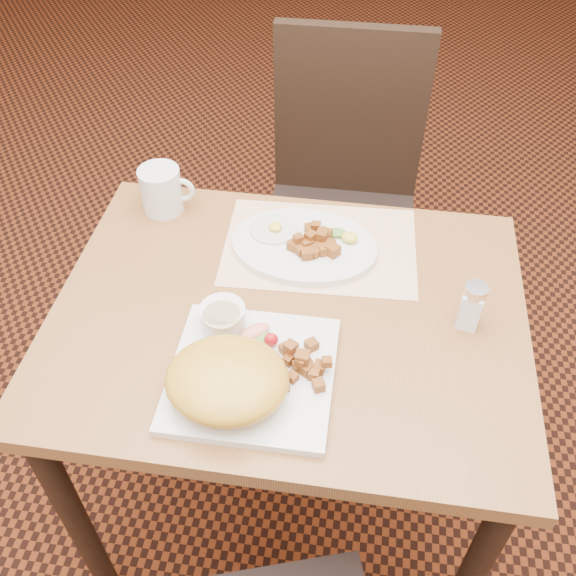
# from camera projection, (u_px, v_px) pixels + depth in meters

# --- Properties ---
(ground) EXTENTS (8.00, 8.00, 0.00)m
(ground) POSITION_uv_depth(u_px,v_px,m) (288.00, 496.00, 1.75)
(ground) COLOR black
(ground) RESTS_ON ground
(table) EXTENTS (0.90, 0.70, 0.75)m
(table) POSITION_uv_depth(u_px,v_px,m) (288.00, 347.00, 1.30)
(table) COLOR #965D2E
(table) RESTS_ON ground
(chair_far) EXTENTS (0.42, 0.43, 0.97)m
(chair_far) POSITION_uv_depth(u_px,v_px,m) (343.00, 191.00, 1.83)
(chair_far) COLOR black
(chair_far) RESTS_ON ground
(placemat) EXTENTS (0.41, 0.30, 0.00)m
(placemat) POSITION_uv_depth(u_px,v_px,m) (320.00, 247.00, 1.35)
(placemat) COLOR white
(placemat) RESTS_ON table
(plate_square) EXTENTS (0.28, 0.28, 0.02)m
(plate_square) POSITION_uv_depth(u_px,v_px,m) (252.00, 374.00, 1.11)
(plate_square) COLOR silver
(plate_square) RESTS_ON table
(plate_oval) EXTENTS (0.32, 0.25, 0.02)m
(plate_oval) POSITION_uv_depth(u_px,v_px,m) (304.00, 246.00, 1.33)
(plate_oval) COLOR silver
(plate_oval) RESTS_ON placemat
(hollandaise_mound) EXTENTS (0.20, 0.18, 0.08)m
(hollandaise_mound) POSITION_uv_depth(u_px,v_px,m) (226.00, 380.00, 1.04)
(hollandaise_mound) COLOR gold
(hollandaise_mound) RESTS_ON plate_square
(ramekin) EXTENTS (0.08, 0.09, 0.05)m
(ramekin) POSITION_uv_depth(u_px,v_px,m) (223.00, 317.00, 1.15)
(ramekin) COLOR silver
(ramekin) RESTS_ON plate_square
(garnish_sq) EXTENTS (0.08, 0.06, 0.03)m
(garnish_sq) POSITION_uv_depth(u_px,v_px,m) (260.00, 335.00, 1.14)
(garnish_sq) COLOR #387223
(garnish_sq) RESTS_ON plate_square
(fried_egg) EXTENTS (0.10, 0.10, 0.02)m
(fried_egg) POSITION_uv_depth(u_px,v_px,m) (274.00, 229.00, 1.35)
(fried_egg) COLOR white
(fried_egg) RESTS_ON plate_oval
(garnish_ov) EXTENTS (0.07, 0.05, 0.02)m
(garnish_ov) POSITION_uv_depth(u_px,v_px,m) (344.00, 235.00, 1.33)
(garnish_ov) COLOR #387223
(garnish_ov) RESTS_ON plate_oval
(salt_shaker) EXTENTS (0.05, 0.05, 0.10)m
(salt_shaker) POSITION_uv_depth(u_px,v_px,m) (472.00, 306.00, 1.16)
(salt_shaker) COLOR white
(salt_shaker) RESTS_ON table
(coffee_mug) EXTENTS (0.12, 0.09, 0.10)m
(coffee_mug) POSITION_uv_depth(u_px,v_px,m) (162.00, 190.00, 1.40)
(coffee_mug) COLOR silver
(coffee_mug) RESTS_ON table
(home_fries_sq) EXTENTS (0.10, 0.13, 0.04)m
(home_fries_sq) POSITION_uv_depth(u_px,v_px,m) (302.00, 365.00, 1.09)
(home_fries_sq) COLOR brown
(home_fries_sq) RESTS_ON plate_square
(home_fries_ov) EXTENTS (0.11, 0.10, 0.04)m
(home_fries_ov) POSITION_uv_depth(u_px,v_px,m) (314.00, 243.00, 1.31)
(home_fries_ov) COLOR brown
(home_fries_ov) RESTS_ON plate_oval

